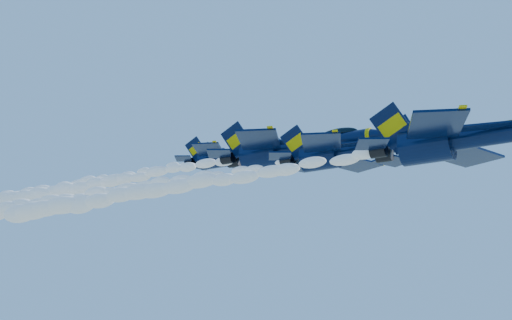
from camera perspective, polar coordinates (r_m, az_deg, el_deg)
The scene contains 8 objects.
jet_lead at distance 55.92m, azimuth 17.11°, elevation 1.82°, with size 18.41×15.10×6.84m.
smoke_trail_jet_lead at distance 67.10m, azimuth -7.40°, elevation -2.29°, with size 41.51×2.20×1.98m, color white.
jet_second at distance 66.29m, azimuth 7.83°, elevation 0.75°, with size 16.54×13.57×6.15m.
smoke_trail_jet_second at distance 79.94m, azimuth -11.08°, elevation -2.47°, with size 41.51×1.98×1.78m, color white.
jet_third at distance 76.18m, azimuth 3.12°, elevation 0.96°, with size 19.85×16.29×7.38m.
smoke_trail_jet_third at distance 92.01m, azimuth -13.50°, elevation -2.03°, with size 41.51×2.37×2.13m, color white.
jet_fourth at distance 89.22m, azimuth -1.75°, elevation 0.42°, with size 15.80×12.96×5.87m.
smoke_trail_jet_fourth at distance 105.28m, azimuth -14.77°, elevation -1.97°, with size 41.51×1.89×1.70m, color white.
Camera 1 is at (27.99, -64.75, 131.00)m, focal length 50.00 mm.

